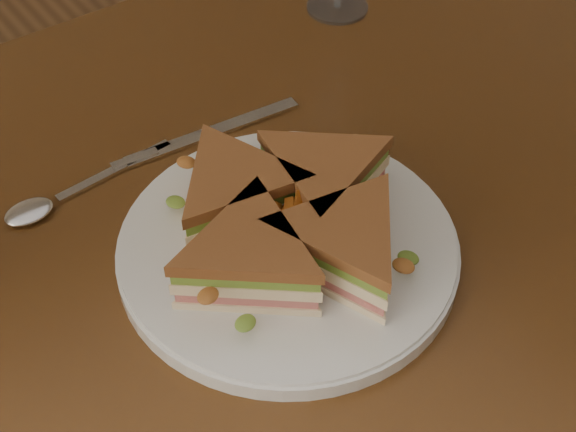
{
  "coord_description": "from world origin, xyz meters",
  "views": [
    {
      "loc": [
        -0.28,
        -0.47,
        1.3
      ],
      "look_at": [
        0.01,
        -0.08,
        0.8
      ],
      "focal_mm": 50.0,
      "sensor_mm": 36.0,
      "label": 1
    }
  ],
  "objects_px": {
    "table": "(237,274)",
    "plate": "(288,248)",
    "spoon": "(51,202)",
    "knife": "(201,137)",
    "sandwich_wedges": "(288,220)"
  },
  "relations": [
    {
      "from": "sandwich_wedges",
      "to": "spoon",
      "type": "relative_size",
      "value": 1.58
    },
    {
      "from": "plate",
      "to": "knife",
      "type": "distance_m",
      "value": 0.19
    },
    {
      "from": "table",
      "to": "plate",
      "type": "height_order",
      "value": "plate"
    },
    {
      "from": "table",
      "to": "plate",
      "type": "xyz_separation_m",
      "value": [
        0.01,
        -0.08,
        0.11
      ]
    },
    {
      "from": "table",
      "to": "spoon",
      "type": "xyz_separation_m",
      "value": [
        -0.14,
        0.11,
        0.1
      ]
    },
    {
      "from": "table",
      "to": "sandwich_wedges",
      "type": "bearing_deg",
      "value": -83.4
    },
    {
      "from": "plate",
      "to": "spoon",
      "type": "relative_size",
      "value": 1.68
    },
    {
      "from": "table",
      "to": "knife",
      "type": "distance_m",
      "value": 0.15
    },
    {
      "from": "spoon",
      "to": "knife",
      "type": "xyz_separation_m",
      "value": [
        0.17,
        0.0,
        -0.0
      ]
    },
    {
      "from": "table",
      "to": "sandwich_wedges",
      "type": "relative_size",
      "value": 4.14
    },
    {
      "from": "sandwich_wedges",
      "to": "knife",
      "type": "bearing_deg",
      "value": 83.29
    },
    {
      "from": "table",
      "to": "knife",
      "type": "bearing_deg",
      "value": 73.68
    },
    {
      "from": "sandwich_wedges",
      "to": "knife",
      "type": "height_order",
      "value": "sandwich_wedges"
    },
    {
      "from": "plate",
      "to": "spoon",
      "type": "xyz_separation_m",
      "value": [
        -0.15,
        0.19,
        -0.0
      ]
    },
    {
      "from": "knife",
      "to": "spoon",
      "type": "bearing_deg",
      "value": -174.33
    }
  ]
}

